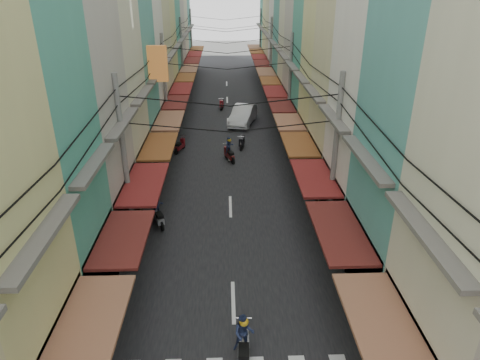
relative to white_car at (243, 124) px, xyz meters
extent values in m
plane|color=slate|center=(-1.37, -21.60, 0.00)|extent=(160.00, 160.00, 0.00)
cube|color=black|center=(-1.37, -1.60, 0.01)|extent=(10.00, 80.00, 0.02)
cube|color=slate|center=(-7.87, -1.60, 0.03)|extent=(3.00, 80.00, 0.06)
cube|color=slate|center=(5.13, -1.60, 0.03)|extent=(3.00, 80.00, 0.06)
cube|color=brown|center=(-5.47, -27.87, 3.00)|extent=(1.80, 4.33, 0.12)
cube|color=#595651|center=(-6.12, -27.87, 6.00)|extent=(0.50, 4.23, 0.15)
cube|color=black|center=(-6.97, -23.36, 1.60)|extent=(1.20, 4.13, 3.20)
cube|color=#591D19|center=(-5.47, -23.36, 3.00)|extent=(1.80, 3.96, 0.12)
cube|color=#595651|center=(-6.12, -23.36, 6.00)|extent=(0.50, 3.87, 0.15)
cube|color=#A8A39A|center=(-9.37, -18.64, 10.47)|extent=(6.00, 5.14, 20.93)
cube|color=black|center=(-6.97, -18.64, 1.60)|extent=(1.20, 4.94, 3.20)
cube|color=maroon|center=(-5.47, -18.64, 3.00)|extent=(1.80, 4.73, 0.12)
cube|color=#595651|center=(-6.12, -18.64, 6.00)|extent=(0.50, 4.63, 0.15)
cube|color=beige|center=(-9.37, -13.60, 8.72)|extent=(6.00, 4.95, 17.43)
cube|color=black|center=(-6.97, -13.60, 1.60)|extent=(1.20, 4.75, 3.20)
cube|color=brown|center=(-5.47, -13.60, 3.00)|extent=(1.80, 4.56, 0.12)
cube|color=#595651|center=(-6.12, -13.60, 6.00)|extent=(0.50, 4.46, 0.15)
cube|color=teal|center=(-9.37, -8.62, 8.16)|extent=(6.00, 4.99, 16.32)
cube|color=black|center=(-6.97, -8.62, 1.60)|extent=(1.20, 4.80, 3.20)
cube|color=brown|center=(-5.47, -8.62, 3.00)|extent=(1.80, 4.60, 0.12)
cube|color=#595651|center=(-6.12, -8.62, 6.00)|extent=(0.50, 4.50, 0.15)
cube|color=black|center=(-6.97, -3.80, 1.60)|extent=(1.20, 4.46, 3.20)
cube|color=#591D19|center=(-5.47, -3.80, 3.00)|extent=(1.80, 4.27, 0.12)
cube|color=#595651|center=(-6.12, -3.80, 6.00)|extent=(0.50, 4.18, 0.15)
cube|color=#C4BC8A|center=(-9.37, 0.97, 10.29)|extent=(6.00, 4.89, 20.58)
cube|color=black|center=(-6.97, 0.97, 1.60)|extent=(1.20, 4.70, 3.20)
cube|color=maroon|center=(-5.47, 0.97, 3.00)|extent=(1.80, 4.50, 0.12)
cube|color=#595651|center=(-6.12, 0.97, 6.00)|extent=(0.50, 4.40, 0.15)
cube|color=#C8C37D|center=(-9.37, 5.67, 9.22)|extent=(6.00, 4.52, 18.44)
cube|color=black|center=(-6.97, 5.67, 1.60)|extent=(1.20, 4.34, 3.20)
cube|color=brown|center=(-5.47, 5.67, 3.00)|extent=(1.80, 4.16, 0.12)
cube|color=#595651|center=(-6.12, 5.67, 6.00)|extent=(0.50, 4.07, 0.15)
cube|color=black|center=(-6.97, 10.53, 1.60)|extent=(1.20, 4.99, 3.20)
cube|color=brown|center=(-5.47, 10.53, 3.00)|extent=(1.80, 4.78, 0.12)
cube|color=#595651|center=(-6.12, 10.53, 6.00)|extent=(0.50, 4.68, 0.15)
cube|color=black|center=(-6.97, 15.60, 1.60)|extent=(1.20, 4.74, 3.20)
cube|color=#591D19|center=(-5.47, 15.60, 3.00)|extent=(1.80, 4.55, 0.12)
cube|color=#595651|center=(-6.12, 15.60, 6.00)|extent=(0.50, 4.45, 0.15)
cube|color=black|center=(-6.97, 20.55, 1.60)|extent=(1.20, 4.76, 3.20)
cube|color=maroon|center=(-5.47, 20.55, 3.00)|extent=(1.80, 4.56, 0.12)
cube|color=#595651|center=(-6.12, 20.55, 6.00)|extent=(0.50, 4.46, 0.15)
cube|color=black|center=(-6.97, 25.54, 1.60)|extent=(1.20, 4.84, 3.20)
cube|color=brown|center=(-5.47, 25.54, 3.00)|extent=(1.80, 4.64, 0.12)
cube|color=#595651|center=(-6.12, 25.54, 6.00)|extent=(0.50, 4.54, 0.15)
cube|color=#5D3515|center=(-5.77, -9.60, 7.00)|extent=(1.20, 0.40, 2.20)
cube|color=brown|center=(2.73, -28.15, 3.00)|extent=(1.80, 4.58, 0.12)
cube|color=#595651|center=(3.38, -28.15, 6.00)|extent=(0.50, 4.48, 0.15)
cube|color=teal|center=(6.63, -23.15, 7.54)|extent=(6.00, 5.03, 15.08)
cube|color=black|center=(4.23, -23.15, 1.60)|extent=(1.20, 4.83, 3.20)
cube|color=#591D19|center=(2.73, -23.15, 3.00)|extent=(1.80, 4.63, 0.12)
cube|color=#595651|center=(3.38, -23.15, 6.00)|extent=(0.50, 4.53, 0.15)
cube|color=silver|center=(6.63, -18.24, 10.83)|extent=(6.00, 4.79, 21.66)
cube|color=black|center=(4.23, -18.24, 1.60)|extent=(1.20, 4.60, 3.20)
cube|color=maroon|center=(2.73, -18.24, 3.00)|extent=(1.80, 4.41, 0.12)
cube|color=#595651|center=(3.38, -18.24, 6.00)|extent=(0.50, 4.31, 0.15)
cube|color=#C4BC8A|center=(6.63, -13.58, 10.37)|extent=(6.00, 4.52, 20.74)
cube|color=black|center=(4.23, -13.58, 1.60)|extent=(1.20, 4.34, 3.20)
cube|color=brown|center=(2.73, -13.58, 3.00)|extent=(1.80, 4.16, 0.12)
cube|color=#595651|center=(3.38, -13.58, 6.00)|extent=(0.50, 4.07, 0.15)
cube|color=#C8C37D|center=(6.63, -9.26, 7.06)|extent=(6.00, 4.12, 14.13)
cube|color=black|center=(4.23, -9.26, 1.60)|extent=(1.20, 3.96, 3.20)
cube|color=brown|center=(2.73, -9.26, 3.00)|extent=(1.80, 3.79, 0.12)
cube|color=#595651|center=(3.38, -9.26, 6.00)|extent=(0.50, 3.71, 0.15)
cube|color=teal|center=(6.63, -4.99, 8.84)|extent=(6.00, 4.40, 17.68)
cube|color=black|center=(4.23, -4.99, 1.60)|extent=(1.20, 4.23, 3.20)
cube|color=#591D19|center=(2.73, -4.99, 3.00)|extent=(1.80, 4.05, 0.12)
cube|color=#595651|center=(3.38, -4.99, 6.00)|extent=(0.50, 3.96, 0.15)
cube|color=black|center=(4.23, -0.47, 1.60)|extent=(1.20, 4.45, 3.20)
cube|color=maroon|center=(2.73, -0.47, 3.00)|extent=(1.80, 4.26, 0.12)
cube|color=#595651|center=(3.38, -0.47, 6.00)|extent=(0.50, 4.17, 0.15)
cube|color=black|center=(4.23, 3.85, 1.60)|extent=(1.20, 3.84, 3.20)
cube|color=brown|center=(2.73, 3.85, 3.00)|extent=(1.80, 3.68, 0.12)
cube|color=#595651|center=(3.38, 3.85, 6.00)|extent=(0.50, 3.60, 0.15)
cube|color=black|center=(4.23, 8.35, 1.60)|extent=(1.20, 4.81, 3.20)
cube|color=brown|center=(2.73, 8.35, 3.00)|extent=(1.80, 4.61, 0.12)
cube|color=#595651|center=(3.38, 8.35, 6.00)|extent=(0.50, 4.51, 0.15)
cube|color=black|center=(4.23, 13.36, 1.60)|extent=(1.20, 4.80, 3.20)
cube|color=#591D19|center=(2.73, 13.36, 3.00)|extent=(1.80, 4.60, 0.12)
cube|color=#595651|center=(3.38, 13.36, 6.00)|extent=(0.50, 4.50, 0.15)
cube|color=#C4BC8A|center=(6.63, 18.02, 8.43)|extent=(6.00, 4.32, 16.86)
cube|color=black|center=(4.23, 18.02, 1.60)|extent=(1.20, 4.15, 3.20)
cube|color=maroon|center=(2.73, 18.02, 3.00)|extent=(1.80, 3.97, 0.12)
cube|color=#595651|center=(3.38, 18.02, 6.00)|extent=(0.50, 3.89, 0.15)
cube|color=black|center=(4.23, 22.34, 1.60)|extent=(1.20, 4.16, 3.20)
cube|color=brown|center=(2.73, 22.34, 3.00)|extent=(1.80, 3.99, 0.12)
cube|color=#595651|center=(3.38, 22.34, 6.00)|extent=(0.50, 3.90, 0.15)
cube|color=teal|center=(6.63, 26.94, 7.17)|extent=(6.00, 4.88, 14.34)
cube|color=black|center=(4.23, 26.94, 1.60)|extent=(1.20, 4.68, 3.20)
cube|color=brown|center=(2.73, 26.94, 3.00)|extent=(1.80, 4.49, 0.12)
cube|color=#595651|center=(3.38, 26.94, 6.00)|extent=(0.50, 4.39, 0.15)
cylinder|color=slate|center=(-6.27, -18.60, 4.10)|extent=(0.26, 0.26, 8.20)
cylinder|color=slate|center=(3.53, -18.60, 4.10)|extent=(0.26, 0.26, 8.20)
cylinder|color=slate|center=(-6.27, -3.60, 4.10)|extent=(0.26, 0.26, 8.20)
cylinder|color=slate|center=(3.53, -3.60, 4.10)|extent=(0.26, 0.26, 8.20)
cylinder|color=slate|center=(-6.27, 11.40, 4.10)|extent=(0.26, 0.26, 8.20)
cylinder|color=slate|center=(3.53, 11.40, 4.10)|extent=(0.26, 0.26, 8.20)
cylinder|color=slate|center=(-6.27, 26.40, 4.10)|extent=(0.26, 0.26, 8.20)
cylinder|color=slate|center=(3.53, 26.40, 4.10)|extent=(0.26, 0.26, 8.20)
imported|color=silver|center=(0.00, 0.00, 0.00)|extent=(6.13, 3.63, 2.03)
imported|color=black|center=(5.84, -24.60, 0.00)|extent=(1.82, 1.10, 1.17)
cylinder|color=black|center=(-5.17, -16.82, 0.26)|extent=(0.10, 0.52, 0.52)
cylinder|color=black|center=(-5.17, -18.10, 0.26)|extent=(0.10, 0.52, 0.52)
cube|color=#93929A|center=(-5.17, -17.46, 0.42)|extent=(0.34, 1.14, 0.28)
cube|color=black|center=(-5.17, -17.71, 0.71)|extent=(0.32, 0.54, 0.18)
cube|color=#93929A|center=(-5.17, -16.91, 0.64)|extent=(0.30, 0.28, 0.54)
imported|color=#212A4D|center=(-5.17, -17.46, 0.54)|extent=(0.52, 0.37, 1.31)
sphere|color=gold|center=(-5.17, -17.46, 1.54)|extent=(0.28, 0.28, 0.28)
cylinder|color=black|center=(-1.08, -25.88, 0.29)|extent=(0.11, 0.58, 0.58)
cube|color=#93929A|center=(-1.08, -26.60, 0.47)|extent=(0.38, 1.28, 0.31)
cube|color=black|center=(-1.08, -26.88, 0.80)|extent=(0.36, 0.61, 0.20)
cube|color=#93929A|center=(-1.08, -25.99, 0.72)|extent=(0.33, 0.31, 0.61)
imported|color=#212A4D|center=(-1.08, -26.60, 0.61)|extent=(0.59, 0.42, 1.47)
sphere|color=gold|center=(-1.08, -26.60, 1.72)|extent=(0.31, 0.31, 0.31)
cylinder|color=black|center=(-1.34, -8.15, 0.26)|extent=(0.10, 0.51, 0.51)
cylinder|color=black|center=(-1.34, -9.43, 0.26)|extent=(0.10, 0.51, 0.51)
cube|color=#5A1212|center=(-1.34, -8.79, 0.41)|extent=(0.34, 1.14, 0.28)
cube|color=black|center=(-1.34, -9.04, 0.71)|extent=(0.32, 0.54, 0.18)
cube|color=#5A1212|center=(-1.34, -8.25, 0.64)|extent=(0.30, 0.28, 0.54)
imported|color=#212A4D|center=(-1.34, -8.79, 0.54)|extent=(0.52, 0.37, 1.31)
sphere|color=gold|center=(-1.34, -8.79, 1.53)|extent=(0.28, 0.28, 0.28)
cylinder|color=black|center=(-0.34, -5.47, 0.26)|extent=(0.10, 0.53, 0.53)
cylinder|color=black|center=(-0.34, -6.78, 0.26)|extent=(0.10, 0.53, 0.53)
cube|color=black|center=(-0.34, -6.12, 0.42)|extent=(0.34, 1.16, 0.28)
cube|color=black|center=(-0.34, -6.38, 0.73)|extent=(0.32, 0.56, 0.18)
cube|color=black|center=(-0.34, -5.57, 0.66)|extent=(0.30, 0.28, 0.56)
cylinder|color=black|center=(-5.04, -6.21, 0.25)|extent=(0.09, 0.49, 0.49)
cylinder|color=black|center=(-5.04, -7.44, 0.25)|extent=(0.09, 0.49, 0.49)
cube|color=maroon|center=(-5.04, -6.82, 0.40)|extent=(0.32, 1.09, 0.27)
cube|color=black|center=(-5.04, -7.06, 0.68)|extent=(0.30, 0.52, 0.17)
cube|color=maroon|center=(-5.04, -6.30, 0.62)|extent=(0.28, 0.27, 0.52)
cylinder|color=black|center=(-1.94, 5.75, 0.28)|extent=(0.11, 0.55, 0.55)
cylinder|color=black|center=(-1.94, 4.38, 0.28)|extent=(0.11, 0.55, 0.55)
cube|color=maroon|center=(-1.94, 5.07, 0.45)|extent=(0.36, 1.22, 0.30)
cube|color=black|center=(-1.94, 4.80, 0.76)|extent=(0.34, 0.58, 0.19)
cube|color=maroon|center=(-1.94, 5.65, 0.69)|extent=(0.32, 0.30, 0.58)
cylinder|color=black|center=(5.13, -26.32, 0.28)|extent=(0.11, 0.57, 0.57)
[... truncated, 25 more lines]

